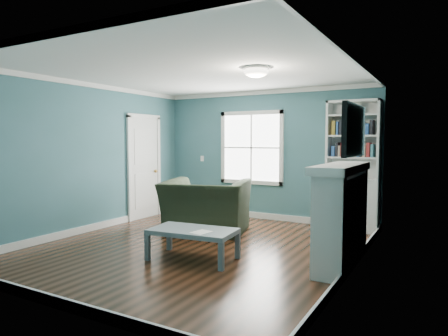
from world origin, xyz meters
The scene contains 13 objects.
floor centered at (0.00, 0.00, 0.00)m, with size 5.00×5.00×0.00m, color black.
room_walls centered at (0.00, 0.00, 1.58)m, with size 5.00×5.00×5.00m.
trim centered at (0.00, 0.00, 1.24)m, with size 4.50×5.00×2.60m.
window centered at (-0.30, 2.49, 1.45)m, with size 1.40×0.06×1.50m.
bookshelf centered at (1.77, 2.30, 0.92)m, with size 0.90×0.35×2.31m.
fireplace centered at (2.08, 0.20, 0.64)m, with size 0.44×1.58×1.30m.
tv centered at (2.20, 0.20, 1.72)m, with size 0.06×1.10×0.65m, color black.
door centered at (-2.22, 1.40, 1.07)m, with size 0.12×0.98×2.17m.
ceiling_fixture centered at (0.90, 0.10, 2.55)m, with size 0.38×0.38×0.15m.
light_switch centered at (-1.50, 2.48, 1.20)m, with size 0.08×0.01×0.12m, color white.
recliner centered at (-0.41, 0.89, 0.61)m, with size 1.40×0.91×1.22m, color black.
coffee_table centered at (0.27, -0.54, 0.36)m, with size 1.20×0.74×0.41m.
paper_sheet centered at (0.47, -0.64, 0.42)m, with size 0.20×0.25×0.00m, color white.
Camera 1 is at (3.23, -4.93, 1.60)m, focal length 32.00 mm.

